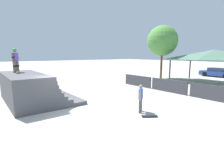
{
  "coord_description": "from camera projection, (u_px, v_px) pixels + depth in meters",
  "views": [
    {
      "loc": [
        9.39,
        -3.75,
        3.1
      ],
      "look_at": [
        -0.27,
        3.71,
        1.04
      ],
      "focal_mm": 28.0,
      "sensor_mm": 36.0,
      "label": 1
    }
  ],
  "objects": [
    {
      "name": "tree_beside_pavilion",
      "position": [
        162.0,
        41.0,
        22.33
      ],
      "size": [
        3.85,
        3.85,
        6.78
      ],
      "color": "brown",
      "rests_on": "ground"
    },
    {
      "name": "skateboard_on_deck",
      "position": [
        18.0,
        72.0,
        11.53
      ],
      "size": [
        0.87,
        0.31,
        0.09
      ],
      "rotation": [
        0.0,
        0.0,
        -0.13
      ],
      "color": "red",
      "rests_on": "quarter_pipe_ramp"
    },
    {
      "name": "pavilion_shelter",
      "position": [
        214.0,
        55.0,
        18.37
      ],
      "size": [
        8.7,
        5.24,
        3.62
      ],
      "color": "#2D2D33",
      "rests_on": "ground"
    },
    {
      "name": "parked_car_blue",
      "position": [
        217.0,
        73.0,
        24.51
      ],
      "size": [
        4.45,
        1.81,
        1.27
      ],
      "rotation": [
        0.0,
        0.0,
        -0.02
      ],
      "color": "navy",
      "rests_on": "ground"
    },
    {
      "name": "skateboard_on_ground",
      "position": [
        149.0,
        116.0,
        8.75
      ],
      "size": [
        0.61,
        0.78,
        0.09
      ],
      "rotation": [
        0.0,
        0.0,
        4.13
      ],
      "color": "blue",
      "rests_on": "ground"
    },
    {
      "name": "barrier_fence",
      "position": [
        168.0,
        86.0,
        14.57
      ],
      "size": [
        10.52,
        0.12,
        1.05
      ],
      "color": "#3D3D42",
      "rests_on": "ground"
    },
    {
      "name": "bystander_walking",
      "position": [
        141.0,
        97.0,
        9.41
      ],
      "size": [
        0.45,
        0.54,
        1.52
      ],
      "rotation": [
        0.0,
        0.0,
        2.24
      ],
      "color": "#4C4C51",
      "rests_on": "ground"
    },
    {
      "name": "skater_on_deck",
      "position": [
        15.0,
        59.0,
        11.85
      ],
      "size": [
        0.63,
        0.56,
        1.63
      ],
      "rotation": [
        0.0,
        0.0,
        -0.69
      ],
      "color": "#6B6051",
      "rests_on": "quarter_pipe_ramp"
    },
    {
      "name": "ground_plane",
      "position": [
        64.0,
        109.0,
        10.1
      ],
      "size": [
        160.0,
        160.0,
        0.0
      ],
      "primitive_type": "plane",
      "color": "#ADA8A0"
    },
    {
      "name": "quarter_pipe_ramp",
      "position": [
        30.0,
        89.0,
        11.55
      ],
      "size": [
        5.87,
        4.05,
        1.89
      ],
      "color": "#4C4C51",
      "rests_on": "ground"
    }
  ]
}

